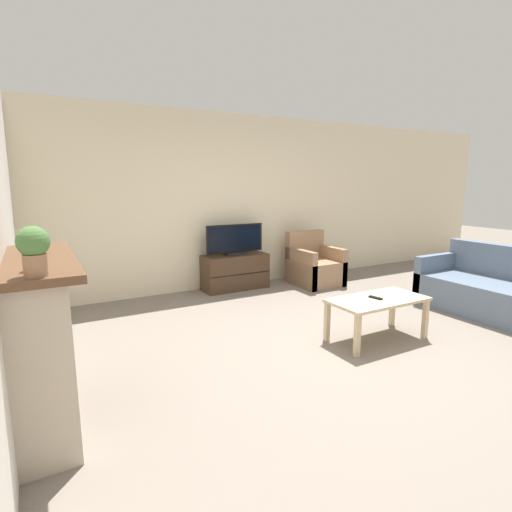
{
  "coord_description": "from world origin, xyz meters",
  "views": [
    {
      "loc": [
        -2.7,
        -2.97,
        1.65
      ],
      "look_at": [
        -0.58,
        0.81,
        0.85
      ],
      "focal_mm": 28.0,
      "sensor_mm": 36.0,
      "label": 1
    }
  ],
  "objects": [
    {
      "name": "potted_plant",
      "position": [
        -2.71,
        -0.59,
        1.31
      ],
      "size": [
        0.17,
        0.17,
        0.27
      ],
      "color": "#936B4C",
      "rests_on": "fireplace"
    },
    {
      "name": "tv",
      "position": [
        -0.0,
        2.51,
        0.76
      ],
      "size": [
        0.94,
        0.18,
        0.47
      ],
      "color": "black",
      "rests_on": "tv_stand"
    },
    {
      "name": "armchair",
      "position": [
        1.27,
        2.16,
        0.28
      ],
      "size": [
        0.7,
        0.76,
        0.85
      ],
      "color": "#937051",
      "rests_on": "ground"
    },
    {
      "name": "mantel_vase_centre_left",
      "position": [
        -2.71,
        -0.11,
        1.24
      ],
      "size": [
        0.08,
        0.08,
        0.18
      ],
      "color": "beige",
      "rests_on": "fireplace"
    },
    {
      "name": "couch",
      "position": [
        2.33,
        -0.35,
        0.28
      ],
      "size": [
        0.9,
        2.02,
        0.85
      ],
      "color": "slate",
      "rests_on": "ground"
    },
    {
      "name": "ground_plane",
      "position": [
        0.0,
        0.0,
        0.0
      ],
      "size": [
        24.0,
        24.0,
        0.0
      ],
      "primitive_type": "plane",
      "color": "slate"
    },
    {
      "name": "wall_back",
      "position": [
        0.0,
        2.79,
        1.35
      ],
      "size": [
        12.0,
        0.06,
        2.7
      ],
      "color": "beige",
      "rests_on": "ground"
    },
    {
      "name": "tv_stand",
      "position": [
        -0.0,
        2.51,
        0.27
      ],
      "size": [
        1.02,
        0.41,
        0.55
      ],
      "color": "#422D1E",
      "rests_on": "ground"
    },
    {
      "name": "fireplace",
      "position": [
        -2.72,
        -0.0,
        0.59
      ],
      "size": [
        0.45,
        1.39,
        1.16
      ],
      "color": "#B7A893",
      "rests_on": "ground"
    },
    {
      "name": "remote",
      "position": [
        0.36,
        -0.07,
        0.46
      ],
      "size": [
        0.07,
        0.16,
        0.02
      ],
      "rotation": [
        0.0,
        0.0,
        0.21
      ],
      "color": "black",
      "rests_on": "coffee_table"
    },
    {
      "name": "mantel_clock",
      "position": [
        -2.71,
        0.14,
        1.23
      ],
      "size": [
        0.08,
        0.11,
        0.15
      ],
      "color": "brown",
      "rests_on": "fireplace"
    },
    {
      "name": "mantel_vase_left",
      "position": [
        -2.71,
        -0.42,
        1.24
      ],
      "size": [
        0.09,
        0.09,
        0.18
      ],
      "color": "beige",
      "rests_on": "fireplace"
    },
    {
      "name": "coffee_table",
      "position": [
        0.39,
        -0.07,
        0.39
      ],
      "size": [
        1.05,
        0.53,
        0.45
      ],
      "color": "#CCB289",
      "rests_on": "ground"
    }
  ]
}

